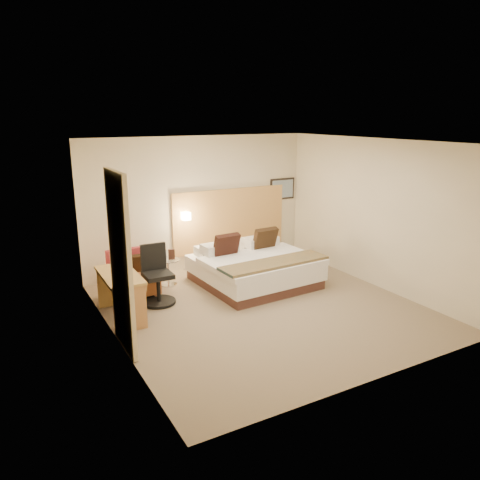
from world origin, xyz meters
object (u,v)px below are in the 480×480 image
bed (254,267)px  side_table (168,271)px  desk (121,283)px  desk_chair (157,280)px  lounge_chair (133,278)px

bed → side_table: 1.60m
side_table → desk: size_ratio=0.44×
desk → desk_chair: 0.76m
desk → lounge_chair: bearing=63.6°
desk_chair → lounge_chair: bearing=117.6°
side_table → desk_chair: desk_chair is taller
side_table → lounge_chair: bearing=-164.1°
bed → desk_chair: size_ratio=2.10×
desk_chair → desk: bearing=-155.9°
lounge_chair → desk_chair: 0.59m
desk → desk_chair: size_ratio=1.18×
desk → desk_chair: bearing=24.1°
lounge_chair → side_table: size_ratio=1.57×
bed → desk: size_ratio=1.79×
desk → bed: bearing=7.1°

